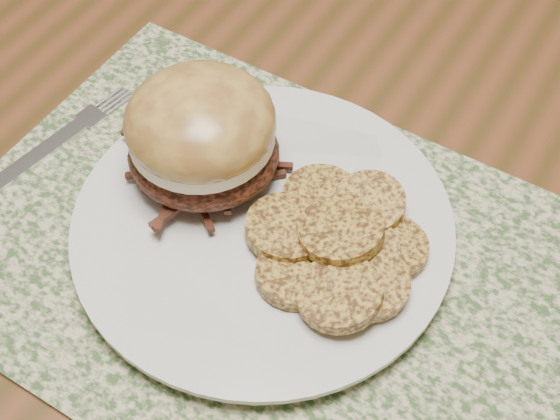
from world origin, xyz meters
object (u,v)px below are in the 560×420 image
at_px(dining_table, 169,20).
at_px(dinner_plate, 263,227).
at_px(fork, 50,147).
at_px(pork_sandwich, 202,135).

height_order(dining_table, dinner_plate, dinner_plate).
bearing_deg(dining_table, fork, -72.32).
xyz_separation_m(dinner_plate, fork, (-0.19, -0.02, -0.01)).
height_order(dining_table, pork_sandwich, pork_sandwich).
bearing_deg(fork, dinner_plate, 14.81).
relative_size(dining_table, pork_sandwich, 10.32).
relative_size(dinner_plate, fork, 1.52).
height_order(pork_sandwich, fork, pork_sandwich).
bearing_deg(fork, pork_sandwich, 24.28).
bearing_deg(dinner_plate, pork_sandwich, 164.82).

